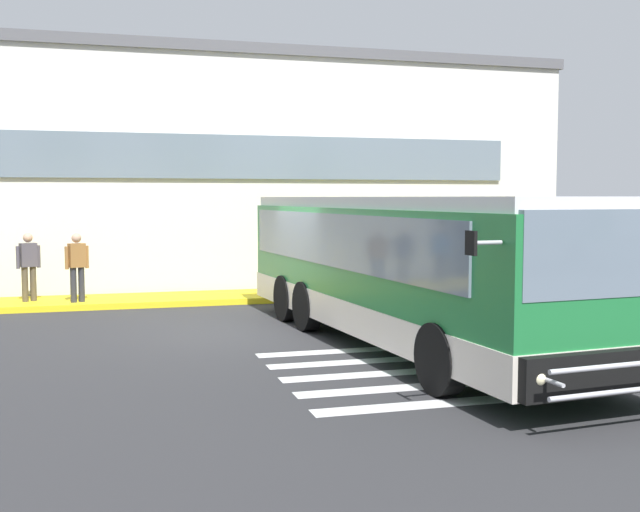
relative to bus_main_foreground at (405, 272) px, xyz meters
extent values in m
cube|color=#2B2B2D|center=(-2.59, 2.15, -1.34)|extent=(80.00, 90.00, 0.02)
cube|color=silver|center=(-0.59, -3.85, -1.33)|extent=(4.40, 0.36, 0.01)
cube|color=silver|center=(-0.59, -2.95, -1.33)|extent=(4.40, 0.36, 0.01)
cube|color=silver|center=(-0.59, -2.05, -1.33)|extent=(4.40, 0.36, 0.01)
cube|color=silver|center=(-0.59, -1.15, -1.33)|extent=(4.40, 0.36, 0.01)
cube|color=silver|center=(-0.59, -0.25, -1.33)|extent=(4.40, 0.36, 0.01)
cube|color=silver|center=(-2.59, 14.15, 1.98)|extent=(21.89, 12.00, 6.63)
cube|color=#56565B|center=(-2.59, 14.15, 5.44)|extent=(22.09, 12.20, 0.30)
cube|color=slate|center=(-1.59, 8.11, 2.47)|extent=(15.89, 0.10, 1.20)
cube|color=yellow|center=(-2.59, 6.95, -1.26)|extent=(25.89, 2.00, 0.15)
cube|color=#1E7238|center=(0.00, 0.03, 0.09)|extent=(3.45, 10.56, 2.15)
cube|color=silver|center=(0.00, 0.03, -0.71)|extent=(3.50, 10.61, 0.55)
cube|color=silver|center=(0.00, 0.03, 1.27)|extent=(3.34, 10.35, 0.20)
cube|color=slate|center=(0.45, -5.09, 0.69)|extent=(2.35, 0.33, 1.05)
cube|color=slate|center=(1.26, 0.44, 0.59)|extent=(0.85, 9.15, 0.95)
cube|color=slate|center=(-1.32, 0.21, 0.59)|extent=(0.85, 9.15, 0.95)
cube|color=black|center=(0.45, -5.09, 1.05)|extent=(2.15, 0.29, 0.28)
cube|color=black|center=(0.46, -5.22, -0.70)|extent=(2.46, 0.41, 0.52)
sphere|color=beige|center=(-0.56, -5.35, -0.68)|extent=(0.18, 0.18, 0.18)
cylinder|color=#B7B7BF|center=(-1.06, -5.03, 0.84)|extent=(0.40, 0.09, 0.05)
cube|color=black|center=(-1.26, -5.04, 0.84)|extent=(0.06, 0.20, 0.28)
cylinder|color=black|center=(1.47, -3.25, -0.83)|extent=(0.39, 1.02, 1.00)
cylinder|color=black|center=(-0.87, -3.45, -0.83)|extent=(0.39, 1.02, 1.00)
cylinder|color=black|center=(0.99, 2.11, -0.83)|extent=(0.39, 1.02, 1.00)
cylinder|color=black|center=(-1.35, 1.90, -0.83)|extent=(0.39, 1.02, 1.00)
cylinder|color=black|center=(0.88, 3.40, -0.83)|extent=(0.39, 1.02, 1.00)
cylinder|color=black|center=(-1.46, 3.20, -0.83)|extent=(0.39, 1.02, 1.00)
cylinder|color=#B7B7BF|center=(0.49, -5.59, -0.83)|extent=(2.25, 0.26, 0.06)
cylinder|color=#B7B7BF|center=(0.49, -5.59, -0.53)|extent=(2.25, 0.26, 0.06)
cylinder|color=#B7B7BF|center=(-0.49, -5.48, -0.68)|extent=(0.09, 0.50, 0.05)
cylinder|color=#4C4233|center=(-6.97, 6.95, -0.76)|extent=(0.15, 0.15, 0.85)
cylinder|color=#4C4233|center=(-7.15, 6.87, -0.76)|extent=(0.15, 0.15, 0.85)
cube|color=#4C4751|center=(-7.06, 6.91, -0.04)|extent=(0.44, 0.36, 0.58)
sphere|color=tan|center=(-7.06, 6.91, 0.38)|extent=(0.23, 0.23, 0.23)
cylinder|color=#4C4751|center=(-6.83, 7.02, -0.09)|extent=(0.09, 0.09, 0.55)
cylinder|color=#4C4751|center=(-7.29, 6.81, -0.09)|extent=(0.09, 0.09, 0.55)
cylinder|color=#2D2D33|center=(-5.82, 6.48, -0.76)|extent=(0.15, 0.15, 0.85)
cylinder|color=#2D2D33|center=(-6.01, 6.40, -0.76)|extent=(0.15, 0.15, 0.85)
cube|color=#996633|center=(-5.91, 6.44, -0.04)|extent=(0.44, 0.35, 0.58)
sphere|color=tan|center=(-5.91, 6.44, 0.38)|extent=(0.23, 0.23, 0.23)
cylinder|color=#996633|center=(-5.68, 6.54, -0.09)|extent=(0.09, 0.09, 0.55)
cylinder|color=#996633|center=(-6.14, 6.34, -0.09)|extent=(0.09, 0.09, 0.55)
camera|label=1|loc=(-5.22, -12.83, 1.36)|focal=42.79mm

